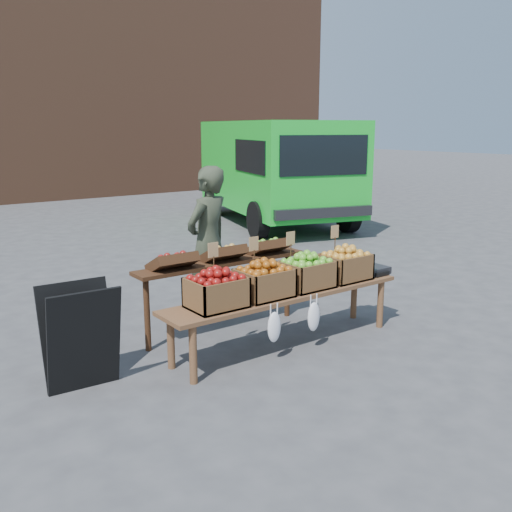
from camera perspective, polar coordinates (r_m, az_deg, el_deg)
ground at (r=6.24m, az=6.11°, el=-7.78°), size 80.00×80.00×0.00m
delivery_van at (r=13.10m, az=1.92°, el=8.28°), size 3.71×5.60×2.30m
vendor at (r=6.63m, az=-4.81°, el=1.39°), size 0.75×0.61×1.76m
chalkboard_sign at (r=5.07m, az=-17.13°, el=-7.74°), size 0.62×0.37×0.92m
back_table at (r=6.13m, az=-3.32°, el=-2.99°), size 2.10×0.44×1.04m
display_bench at (r=5.81m, az=2.97°, el=-6.32°), size 2.70×0.56×0.57m
crate_golden_apples at (r=5.22m, az=-3.99°, el=-3.68°), size 0.50×0.40×0.28m
crate_russet_pears at (r=5.52m, az=0.81°, el=-2.72°), size 0.50×0.40×0.28m
crate_red_apples at (r=5.86m, az=5.09°, el=-1.85°), size 0.50×0.40×0.28m
crate_green_apples at (r=6.23m, az=8.87°, el=-1.07°), size 0.50×0.40×0.28m
weighing_scale at (r=6.56m, az=11.45°, el=-1.37°), size 0.34×0.30×0.08m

